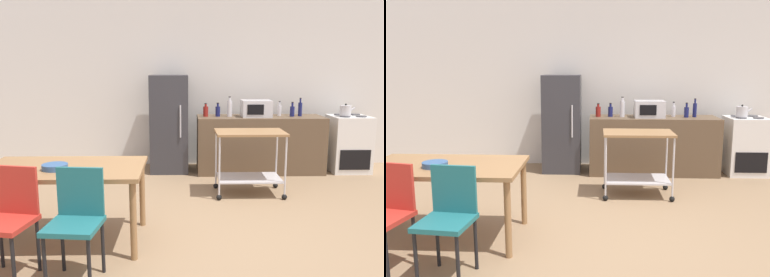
# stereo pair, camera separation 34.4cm
# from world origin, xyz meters

# --- Properties ---
(ground_plane) EXTENTS (12.00, 12.00, 0.00)m
(ground_plane) POSITION_xyz_m (0.00, 0.00, 0.00)
(ground_plane) COLOR #8C7051
(back_wall) EXTENTS (8.40, 0.12, 2.90)m
(back_wall) POSITION_xyz_m (0.00, 3.20, 1.45)
(back_wall) COLOR silver
(back_wall) RESTS_ON ground_plane
(kitchen_counter) EXTENTS (2.00, 0.64, 0.90)m
(kitchen_counter) POSITION_xyz_m (0.90, 2.60, 0.45)
(kitchen_counter) COLOR brown
(kitchen_counter) RESTS_ON ground_plane
(dining_table) EXTENTS (1.50, 0.90, 0.75)m
(dining_table) POSITION_xyz_m (-1.46, 0.01, 0.67)
(dining_table) COLOR olive
(dining_table) RESTS_ON ground_plane
(chair_teal) EXTENTS (0.44, 0.44, 0.89)m
(chair_teal) POSITION_xyz_m (-1.18, -0.69, 0.52)
(chair_teal) COLOR #1E666B
(chair_teal) RESTS_ON ground_plane
(stove_oven) EXTENTS (0.60, 0.61, 0.92)m
(stove_oven) POSITION_xyz_m (2.35, 2.62, 0.45)
(stove_oven) COLOR white
(stove_oven) RESTS_ON ground_plane
(refrigerator) EXTENTS (0.60, 0.63, 1.55)m
(refrigerator) POSITION_xyz_m (-0.55, 2.70, 0.78)
(refrigerator) COLOR #333338
(refrigerator) RESTS_ON ground_plane
(kitchen_cart) EXTENTS (0.91, 0.57, 0.85)m
(kitchen_cart) POSITION_xyz_m (0.54, 1.44, 0.57)
(kitchen_cart) COLOR olive
(kitchen_cart) RESTS_ON ground_plane
(bottle_wine) EXTENTS (0.08, 0.08, 0.21)m
(bottle_wine) POSITION_xyz_m (0.03, 2.61, 0.99)
(bottle_wine) COLOR maroon
(bottle_wine) RESTS_ON kitchen_counter
(bottle_sparkling_water) EXTENTS (0.07, 0.07, 0.22)m
(bottle_sparkling_water) POSITION_xyz_m (0.22, 2.62, 0.99)
(bottle_sparkling_water) COLOR navy
(bottle_sparkling_water) RESTS_ON kitchen_counter
(bottle_sesame_oil) EXTENTS (0.08, 0.08, 0.32)m
(bottle_sesame_oil) POSITION_xyz_m (0.41, 2.60, 1.03)
(bottle_sesame_oil) COLOR silver
(bottle_sesame_oil) RESTS_ON kitchen_counter
(microwave) EXTENTS (0.46, 0.35, 0.26)m
(microwave) POSITION_xyz_m (0.82, 2.57, 1.03)
(microwave) COLOR silver
(microwave) RESTS_ON kitchen_counter
(bottle_olive_oil) EXTENTS (0.06, 0.06, 0.23)m
(bottle_olive_oil) POSITION_xyz_m (1.22, 2.68, 0.99)
(bottle_olive_oil) COLOR silver
(bottle_olive_oil) RESTS_ON kitchen_counter
(bottle_soda) EXTENTS (0.07, 0.07, 0.23)m
(bottle_soda) POSITION_xyz_m (1.40, 2.59, 0.99)
(bottle_soda) COLOR navy
(bottle_soda) RESTS_ON kitchen_counter
(bottle_hot_sauce) EXTENTS (0.06, 0.06, 0.29)m
(bottle_hot_sauce) POSITION_xyz_m (1.54, 2.62, 1.02)
(bottle_hot_sauce) COLOR navy
(bottle_hot_sauce) RESTS_ON kitchen_counter
(fruit_bowl) EXTENTS (0.23, 0.23, 0.05)m
(fruit_bowl) POSITION_xyz_m (-1.51, -0.10, 0.78)
(fruit_bowl) COLOR #33598C
(fruit_bowl) RESTS_ON dining_table
(kettle) EXTENTS (0.24, 0.17, 0.19)m
(kettle) POSITION_xyz_m (2.23, 2.52, 1.00)
(kettle) COLOR silver
(kettle) RESTS_ON stove_oven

